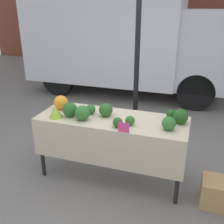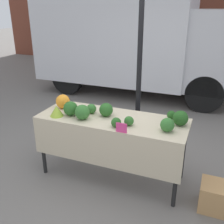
# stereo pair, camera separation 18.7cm
# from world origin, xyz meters

# --- Properties ---
(ground_plane) EXTENTS (40.00, 40.00, 0.00)m
(ground_plane) POSITION_xyz_m (0.00, 0.00, 0.00)
(ground_plane) COLOR slate
(tent_pole) EXTENTS (0.07, 0.07, 2.50)m
(tent_pole) POSITION_xyz_m (0.15, 0.63, 1.25)
(tent_pole) COLOR black
(tent_pole) RESTS_ON ground_plane
(parked_truck) EXTENTS (4.93, 2.13, 2.76)m
(parked_truck) POSITION_xyz_m (-0.96, 3.78, 1.48)
(parked_truck) COLOR silver
(parked_truck) RESTS_ON ground_plane
(market_table) EXTENTS (1.88, 0.70, 0.85)m
(market_table) POSITION_xyz_m (0.00, -0.06, 0.73)
(market_table) COLOR beige
(market_table) RESTS_ON ground_plane
(orange_cauliflower) EXTENTS (0.19, 0.19, 0.19)m
(orange_cauliflower) POSITION_xyz_m (-0.75, 0.07, 0.94)
(orange_cauliflower) COLOR orange
(orange_cauliflower) RESTS_ON market_table
(romanesco_head) EXTENTS (0.17, 0.17, 0.14)m
(romanesco_head) POSITION_xyz_m (-0.67, -0.20, 0.92)
(romanesco_head) COLOR #93B238
(romanesco_head) RESTS_ON market_table
(broccoli_head_0) EXTENTS (0.16, 0.16, 0.16)m
(broccoli_head_0) POSITION_xyz_m (0.71, -0.12, 0.93)
(broccoli_head_0) COLOR #336B2D
(broccoli_head_0) RESTS_ON market_table
(broccoli_head_1) EXTENTS (0.13, 0.13, 0.13)m
(broccoli_head_1) POSITION_xyz_m (-0.31, 0.04, 0.91)
(broccoli_head_1) COLOR #336B2D
(broccoli_head_1) RESTS_ON market_table
(broccoli_head_2) EXTENTS (0.11, 0.11, 0.11)m
(broccoli_head_2) POSITION_xyz_m (0.69, 0.24, 0.90)
(broccoli_head_2) COLOR #23511E
(broccoli_head_2) RESTS_ON market_table
(broccoli_head_3) EXTENTS (0.18, 0.18, 0.18)m
(broccoli_head_3) POSITION_xyz_m (-0.52, -0.12, 0.94)
(broccoli_head_3) COLOR #285B23
(broccoli_head_3) RESTS_ON market_table
(broccoli_head_4) EXTENTS (0.18, 0.18, 0.18)m
(broccoli_head_4) POSITION_xyz_m (0.82, 0.10, 0.94)
(broccoli_head_4) COLOR #23511E
(broccoli_head_4) RESTS_ON market_table
(broccoli_head_5) EXTENTS (0.12, 0.12, 0.12)m
(broccoli_head_5) POSITION_xyz_m (0.14, -0.23, 0.91)
(broccoli_head_5) COLOR #285B23
(broccoli_head_5) RESTS_ON market_table
(broccoli_head_6) EXTENTS (0.11, 0.11, 0.11)m
(broccoli_head_6) POSITION_xyz_m (0.27, -0.13, 0.90)
(broccoli_head_6) COLOR #2D6628
(broccoli_head_6) RESTS_ON market_table
(broccoli_head_7) EXTENTS (0.19, 0.19, 0.19)m
(broccoli_head_7) POSITION_xyz_m (-0.32, -0.17, 0.94)
(broccoli_head_7) COLOR #336B2D
(broccoli_head_7) RESTS_ON market_table
(broccoli_head_8) EXTENTS (0.17, 0.17, 0.17)m
(broccoli_head_8) POSITION_xyz_m (-0.09, 0.03, 0.93)
(broccoli_head_8) COLOR #285B23
(broccoli_head_8) RESTS_ON market_table
(price_sign) EXTENTS (0.13, 0.01, 0.11)m
(price_sign) POSITION_xyz_m (0.25, -0.34, 0.90)
(price_sign) COLOR #E53D84
(price_sign) RESTS_ON market_table
(produce_crate) EXTENTS (0.51, 0.33, 0.32)m
(produce_crate) POSITION_xyz_m (1.40, -0.15, 0.16)
(produce_crate) COLOR tan
(produce_crate) RESTS_ON ground_plane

